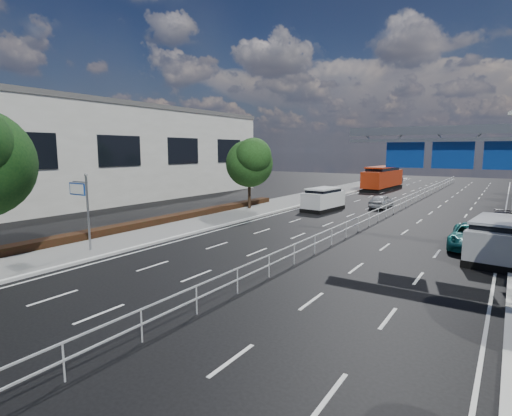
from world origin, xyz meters
The scene contains 17 objects.
ground centered at (0.00, 0.00, 0.00)m, with size 160.00×160.00×0.00m, color black.
sidewalk_near centered at (-11.50, 0.00, 0.07)m, with size 5.00×140.00×0.14m, color slate.
kerb_near centered at (-9.00, 0.00, 0.07)m, with size 0.25×140.00×0.15m, color silver.
kerb_far centered at (9.00, 0.00, 0.07)m, with size 0.25×140.00×0.15m, color silver.
median_fence centered at (0.00, 22.50, 0.53)m, with size 0.05×85.00×1.02m.
hedge_near centered at (-13.30, 5.00, 0.36)m, with size 1.00×36.00×0.44m, color black.
toilet_sign centered at (-10.95, 0.00, 2.94)m, with size 1.62×0.18×4.34m.
overhead_gantry centered at (6.74, 10.05, 5.61)m, with size 10.24×0.38×7.45m.
near_building centered at (-30.00, 18.00, 5.00)m, with size 12.00×38.00×10.00m, color beige.
near_tree_back centered at (-11.94, 17.97, 4.61)m, with size 4.84×4.51×6.69m.
white_minivan centered at (-5.93, 21.30, 1.03)m, with size 2.58×5.04×2.11m.
red_bus centered at (-6.87, 44.52, 1.72)m, with size 3.07×11.14×3.30m.
near_car_silver centered at (-1.80, 25.75, 0.67)m, with size 1.57×3.91×1.33m, color #A1A3A8.
near_car_dark centered at (-8.00, 57.88, 0.68)m, with size 1.43×4.10×1.35m, color black.
silver_minivan centered at (8.30, 10.27, 1.06)m, with size 2.75×5.39×2.15m.
parked_car_teal centered at (7.06, 12.41, 0.69)m, with size 2.29×4.96×1.38m, color #1C807C.
parked_car_dark centered at (8.29, 19.00, 0.64)m, with size 1.80×4.43×1.28m, color black.
Camera 1 is at (8.74, -13.02, 5.55)m, focal length 28.00 mm.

